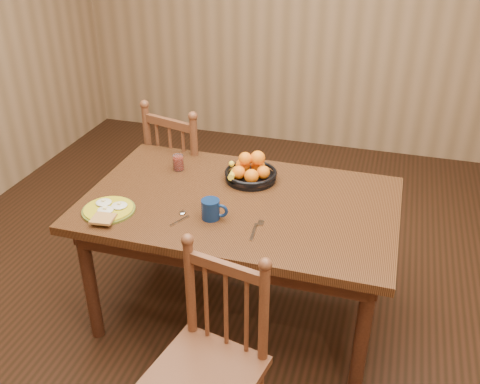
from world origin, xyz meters
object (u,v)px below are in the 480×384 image
(dining_table, at_px, (240,214))
(chair_far, at_px, (187,176))
(fruit_bowl, at_px, (250,171))
(coffee_mug, at_px, (211,209))
(breakfast_plate, at_px, (108,210))
(chair_near, at_px, (210,365))

(dining_table, bearing_deg, chair_far, 130.91)
(dining_table, height_order, fruit_bowl, fruit_bowl)
(dining_table, distance_m, fruit_bowl, 0.27)
(dining_table, distance_m, coffee_mug, 0.26)
(chair_far, distance_m, fruit_bowl, 0.76)
(chair_far, bearing_deg, breakfast_plate, 103.36)
(chair_far, relative_size, chair_near, 1.07)
(chair_far, relative_size, breakfast_plate, 3.41)
(fruit_bowl, bearing_deg, dining_table, -87.26)
(chair_near, xyz_separation_m, breakfast_plate, (-0.71, 0.53, 0.31))
(coffee_mug, bearing_deg, chair_far, 119.32)
(coffee_mug, xyz_separation_m, fruit_bowl, (0.07, 0.44, 0.00))
(coffee_mug, bearing_deg, fruit_bowl, 80.80)
(chair_near, height_order, coffee_mug, chair_near)
(chair_far, xyz_separation_m, fruit_bowl, (0.55, -0.41, 0.32))
(dining_table, distance_m, breakfast_plate, 0.67)
(chair_far, relative_size, coffee_mug, 7.45)
(dining_table, bearing_deg, coffee_mug, -112.16)
(chair_far, distance_m, chair_near, 1.62)
(breakfast_plate, relative_size, coffee_mug, 2.19)
(dining_table, height_order, chair_far, chair_far)
(fruit_bowl, bearing_deg, breakfast_plate, -137.57)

